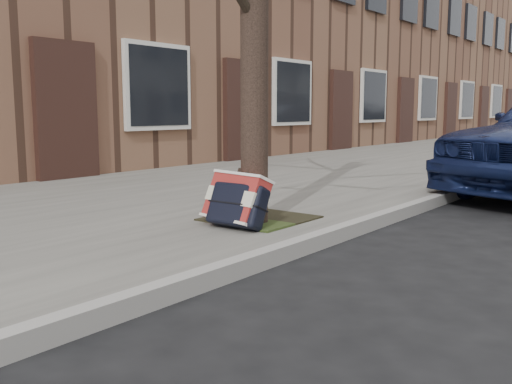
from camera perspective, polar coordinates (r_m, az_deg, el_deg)
The scene contains 6 objects.
ground at distance 3.28m, azimuth 15.83°, elevation -11.90°, with size 120.00×120.00×0.00m, color black.
near_sidewalk at distance 18.54m, azimuth 22.81°, elevation 4.31°, with size 5.00×70.00×0.12m, color slate.
house_near at distance 21.84m, azimuth 8.50°, elevation 14.38°, with size 6.80×40.00×7.00m, color brown.
dirt_patch at distance 5.23m, azimuth 0.38°, elevation -2.64°, with size 0.85×0.85×0.01m, color black.
suitcase_red at distance 4.88m, azimuth -2.00°, elevation -0.75°, with size 0.60×0.17×0.43m, color maroon.
suitcase_navy at distance 4.79m, azimuth -1.84°, elevation -1.29°, with size 0.51×0.16×0.36m, color black.
Camera 1 is at (1.13, -2.87, 1.11)m, focal length 40.00 mm.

